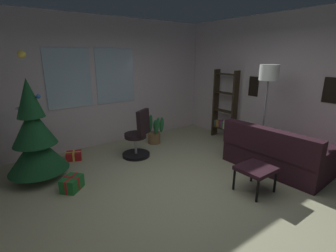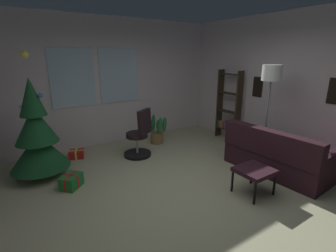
{
  "view_description": "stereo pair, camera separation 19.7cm",
  "coord_description": "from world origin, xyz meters",
  "px_view_note": "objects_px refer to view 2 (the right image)",
  "views": [
    {
      "loc": [
        -2.24,
        -2.49,
        2.01
      ],
      "look_at": [
        0.22,
        0.88,
        0.8
      ],
      "focal_mm": 26.3,
      "sensor_mm": 36.0,
      "label": 1
    },
    {
      "loc": [
        -2.08,
        -2.6,
        2.01
      ],
      "look_at": [
        0.22,
        0.88,
        0.8
      ],
      "focal_mm": 26.3,
      "sensor_mm": 36.0,
      "label": 2
    }
  ],
  "objects_px": {
    "footstool": "(254,172)",
    "office_chair": "(139,138)",
    "gift_box_red": "(77,154)",
    "couch": "(287,156)",
    "bookshelf": "(228,110)",
    "gift_box_green": "(71,181)",
    "holiday_tree": "(37,137)",
    "potted_plant": "(158,132)",
    "floor_lamp": "(271,81)"
  },
  "relations": [
    {
      "from": "footstool",
      "to": "office_chair",
      "type": "bearing_deg",
      "value": 109.26
    },
    {
      "from": "footstool",
      "to": "gift_box_red",
      "type": "distance_m",
      "value": 3.41
    },
    {
      "from": "couch",
      "to": "bookshelf",
      "type": "height_order",
      "value": "bookshelf"
    },
    {
      "from": "footstool",
      "to": "office_chair",
      "type": "height_order",
      "value": "office_chair"
    },
    {
      "from": "footstool",
      "to": "gift_box_red",
      "type": "relative_size",
      "value": 1.45
    },
    {
      "from": "couch",
      "to": "footstool",
      "type": "height_order",
      "value": "couch"
    },
    {
      "from": "gift_box_green",
      "to": "holiday_tree",
      "type": "bearing_deg",
      "value": 115.13
    },
    {
      "from": "potted_plant",
      "to": "gift_box_green",
      "type": "bearing_deg",
      "value": -155.16
    },
    {
      "from": "bookshelf",
      "to": "gift_box_red",
      "type": "bearing_deg",
      "value": 166.07
    },
    {
      "from": "floor_lamp",
      "to": "holiday_tree",
      "type": "bearing_deg",
      "value": 155.07
    },
    {
      "from": "couch",
      "to": "office_chair",
      "type": "height_order",
      "value": "office_chair"
    },
    {
      "from": "couch",
      "to": "holiday_tree",
      "type": "bearing_deg",
      "value": 149.05
    },
    {
      "from": "footstool",
      "to": "holiday_tree",
      "type": "xyz_separation_m",
      "value": [
        -2.56,
        2.37,
        0.36
      ]
    },
    {
      "from": "bookshelf",
      "to": "potted_plant",
      "type": "relative_size",
      "value": 2.42
    },
    {
      "from": "couch",
      "to": "gift_box_red",
      "type": "xyz_separation_m",
      "value": [
        -2.99,
        2.68,
        -0.21
      ]
    },
    {
      "from": "couch",
      "to": "footstool",
      "type": "relative_size",
      "value": 3.46
    },
    {
      "from": "gift_box_red",
      "to": "gift_box_green",
      "type": "distance_m",
      "value": 1.22
    },
    {
      "from": "footstool",
      "to": "gift_box_red",
      "type": "height_order",
      "value": "footstool"
    },
    {
      "from": "footstool",
      "to": "floor_lamp",
      "type": "distance_m",
      "value": 1.77
    },
    {
      "from": "holiday_tree",
      "to": "gift_box_red",
      "type": "bearing_deg",
      "value": 34.57
    },
    {
      "from": "gift_box_red",
      "to": "floor_lamp",
      "type": "relative_size",
      "value": 0.19
    },
    {
      "from": "footstool",
      "to": "gift_box_green",
      "type": "distance_m",
      "value": 2.81
    },
    {
      "from": "gift_box_red",
      "to": "bookshelf",
      "type": "distance_m",
      "value": 3.58
    },
    {
      "from": "gift_box_red",
      "to": "potted_plant",
      "type": "relative_size",
      "value": 0.5
    },
    {
      "from": "gift_box_green",
      "to": "bookshelf",
      "type": "height_order",
      "value": "bookshelf"
    },
    {
      "from": "gift_box_green",
      "to": "floor_lamp",
      "type": "xyz_separation_m",
      "value": [
        3.36,
        -1.02,
        1.46
      ]
    },
    {
      "from": "couch",
      "to": "gift_box_red",
      "type": "height_order",
      "value": "couch"
    },
    {
      "from": "holiday_tree",
      "to": "gift_box_red",
      "type": "relative_size",
      "value": 5.96
    },
    {
      "from": "footstool",
      "to": "office_chair",
      "type": "relative_size",
      "value": 0.51
    },
    {
      "from": "office_chair",
      "to": "bookshelf",
      "type": "relative_size",
      "value": 0.59
    },
    {
      "from": "gift_box_green",
      "to": "potted_plant",
      "type": "relative_size",
      "value": 0.57
    },
    {
      "from": "footstool",
      "to": "holiday_tree",
      "type": "distance_m",
      "value": 3.51
    },
    {
      "from": "gift_box_green",
      "to": "office_chair",
      "type": "relative_size",
      "value": 0.4
    },
    {
      "from": "gift_box_green",
      "to": "bookshelf",
      "type": "bearing_deg",
      "value": 4.82
    },
    {
      "from": "footstool",
      "to": "bookshelf",
      "type": "height_order",
      "value": "bookshelf"
    },
    {
      "from": "holiday_tree",
      "to": "office_chair",
      "type": "distance_m",
      "value": 1.83
    },
    {
      "from": "couch",
      "to": "gift_box_red",
      "type": "bearing_deg",
      "value": 138.18
    },
    {
      "from": "footstool",
      "to": "holiday_tree",
      "type": "height_order",
      "value": "holiday_tree"
    },
    {
      "from": "bookshelf",
      "to": "holiday_tree",
      "type": "bearing_deg",
      "value": 174.78
    },
    {
      "from": "holiday_tree",
      "to": "bookshelf",
      "type": "relative_size",
      "value": 1.24
    },
    {
      "from": "couch",
      "to": "gift_box_green",
      "type": "bearing_deg",
      "value": 155.71
    },
    {
      "from": "footstool",
      "to": "gift_box_green",
      "type": "height_order",
      "value": "footstool"
    },
    {
      "from": "footstool",
      "to": "bookshelf",
      "type": "xyz_separation_m",
      "value": [
        1.53,
        1.99,
        0.38
      ]
    },
    {
      "from": "gift_box_green",
      "to": "potted_plant",
      "type": "xyz_separation_m",
      "value": [
        2.19,
        1.01,
        0.15
      ]
    },
    {
      "from": "gift_box_green",
      "to": "office_chair",
      "type": "bearing_deg",
      "value": 19.96
    },
    {
      "from": "gift_box_green",
      "to": "office_chair",
      "type": "xyz_separation_m",
      "value": [
        1.47,
        0.53,
        0.28
      ]
    },
    {
      "from": "couch",
      "to": "potted_plant",
      "type": "bearing_deg",
      "value": 114.73
    },
    {
      "from": "footstool",
      "to": "office_chair",
      "type": "distance_m",
      "value": 2.34
    },
    {
      "from": "potted_plant",
      "to": "holiday_tree",
      "type": "bearing_deg",
      "value": -172.73
    },
    {
      "from": "holiday_tree",
      "to": "gift_box_green",
      "type": "relative_size",
      "value": 5.23
    }
  ]
}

